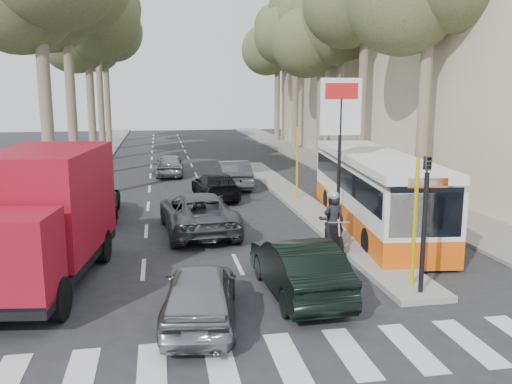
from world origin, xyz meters
TOP-DOWN VIEW (x-y plane):
  - ground at (0.00, 0.00)m, footprint 120.00×120.00m
  - sidewalk_right at (8.60, 25.00)m, footprint 3.20×70.00m
  - median_left at (-8.00, 28.00)m, footprint 2.40×64.00m
  - traffic_island at (3.25, 11.00)m, footprint 1.50×26.00m
  - building_far at (15.50, 34.00)m, footprint 11.00×20.00m
  - billboard at (3.25, 5.00)m, footprint 1.50×12.10m
  - traffic_light_island at (3.25, -1.50)m, footprint 0.16×0.41m
  - tree_l_c at (-7.77, 28.11)m, footprint 7.40×7.20m
  - tree_l_d at (-7.87, 36.11)m, footprint 7.40×7.20m
  - tree_l_e at (-7.97, 44.11)m, footprint 7.40×7.20m
  - tree_r_c at (9.03, 26.11)m, footprint 7.40×7.20m
  - tree_r_d at (9.13, 34.11)m, footprint 7.40×7.20m
  - tree_r_e at (9.23, 42.11)m, footprint 7.40×7.20m
  - silver_hatchback at (-2.33, -2.00)m, footprint 2.14×4.23m
  - dark_hatchback at (0.26, -0.72)m, footprint 1.78×4.56m
  - queue_car_a at (-1.80, 6.00)m, footprint 2.86×5.52m
  - queue_car_b at (-0.50, 12.23)m, footprint 2.21×4.59m
  - queue_car_c at (-2.50, 19.84)m, footprint 1.86×4.14m
  - queue_car_d at (0.77, 15.03)m, footprint 1.64×4.54m
  - queue_car_e at (-5.86, 9.00)m, footprint 2.21×5.12m
  - red_truck at (-6.27, 1.29)m, footprint 3.39×7.00m
  - city_bus at (4.80, 5.52)m, footprint 3.63×11.09m
  - motorcycle at (2.42, 3.10)m, footprint 0.88×2.31m
  - pedestrian_near at (7.34, 11.24)m, footprint 1.01×1.13m
  - pedestrian_far at (8.80, 10.76)m, footprint 1.29×1.21m

SIDE VIEW (x-z plane):
  - ground at x=0.00m, z-range 0.00..0.00m
  - sidewalk_right at x=8.60m, z-range 0.00..0.12m
  - median_left at x=-8.00m, z-range 0.00..0.12m
  - traffic_island at x=3.25m, z-range 0.00..0.16m
  - queue_car_b at x=-0.50m, z-range 0.00..1.29m
  - silver_hatchback at x=-2.33m, z-range 0.00..1.38m
  - queue_car_c at x=-2.50m, z-range 0.00..1.38m
  - queue_car_e at x=-5.86m, z-range 0.00..1.47m
  - dark_hatchback at x=0.26m, z-range 0.00..1.48m
  - queue_car_a at x=-1.80m, z-range 0.00..1.49m
  - queue_car_d at x=0.77m, z-range 0.00..1.49m
  - motorcycle at x=2.42m, z-range -0.09..1.88m
  - pedestrian_near at x=7.34m, z-range 0.12..1.88m
  - pedestrian_far at x=8.80m, z-range 0.12..2.02m
  - city_bus at x=4.80m, z-range 0.08..2.95m
  - red_truck at x=-6.27m, z-range 0.10..3.69m
  - traffic_light_island at x=3.25m, z-range 0.69..4.29m
  - billboard at x=3.25m, z-range 0.90..6.50m
  - building_far at x=15.50m, z-range 0.00..16.00m
  - tree_r_c at x=9.03m, z-range 3.03..16.35m
  - tree_l_c at x=-7.77m, z-range 3.18..16.89m
  - tree_r_e at x=9.23m, z-range 3.33..17.43m
  - tree_l_e at x=-7.97m, z-range 3.48..17.97m
  - tree_r_d at x=9.13m, z-range 3.63..18.51m
  - tree_l_d at x=-7.87m, z-range 3.93..19.59m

